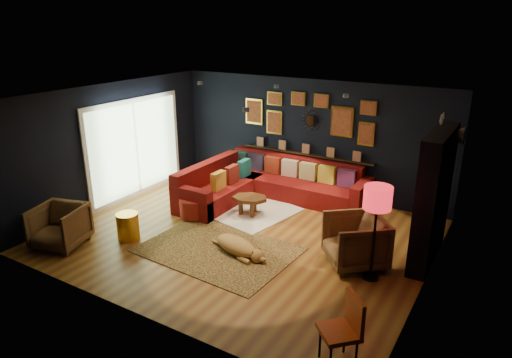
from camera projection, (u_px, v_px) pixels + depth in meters
The scene contains 20 objects.
floor at pixel (243, 236), 8.51m from camera, with size 6.50×6.50×0.00m, color olive.
room_walls at pixel (242, 154), 7.98m from camera, with size 6.50×6.50×6.50m.
sectional at pixel (263, 185), 10.17m from camera, with size 3.41×2.69×0.86m.
ledge at pixel (306, 154), 10.37m from camera, with size 3.20×0.12×0.04m, color black.
gallery_wall at pixel (307, 115), 10.11m from camera, with size 3.15×0.04×1.02m.
sunburst_mirror at pixel (312, 120), 10.10m from camera, with size 0.47×0.16×0.47m.
fireplace at pixel (432, 202), 7.39m from camera, with size 0.31×1.60×2.20m.
deer_head at pixel (450, 134), 7.43m from camera, with size 0.50×0.28×0.45m.
sliding_door at pixel (136, 148), 10.20m from camera, with size 0.06×2.80×2.20m.
ceiling_spots at pixel (265, 92), 8.31m from camera, with size 3.30×2.50×0.06m.
shag_rug at pixel (239, 207), 9.79m from camera, with size 2.28×1.66×0.03m, color white.
leopard_rug at pixel (218, 250), 7.99m from camera, with size 2.59×1.85×0.01m, color #B68643.
coffee_table at pixel (250, 200), 9.32m from camera, with size 0.88×0.77×0.37m.
pouf at pixel (194, 207), 9.23m from camera, with size 0.58×0.58×0.38m, color maroon.
armchair_left at pixel (59, 224), 8.00m from camera, with size 0.81×0.76×0.83m, color #A56E3A.
armchair_right at pixel (355, 239), 7.39m from camera, with size 0.89×0.83×0.91m, color #A56E3A.
gold_stool at pixel (128, 226), 8.32m from camera, with size 0.40×0.40×0.50m, color gold.
orange_chair at pixel (345, 325), 5.21m from camera, with size 0.59×0.59×0.89m.
floor_lamp at pixel (377, 202), 6.71m from camera, with size 0.42×0.42×1.53m.
dog at pixel (236, 242), 7.81m from camera, with size 1.23×0.61×0.39m, color #BB7E44, non-canonical shape.
Camera 1 is at (4.18, -6.44, 3.83)m, focal length 32.00 mm.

